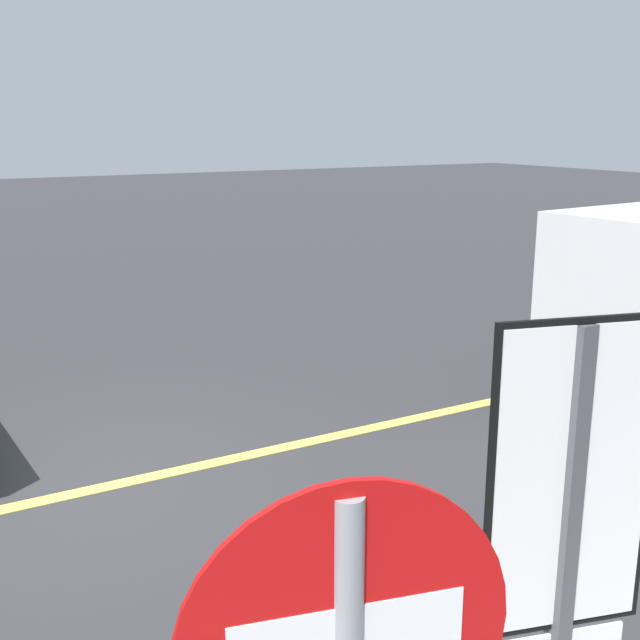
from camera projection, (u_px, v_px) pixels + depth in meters
ground_plane at (72, 495)px, 6.61m from camera, size 80.00×80.00×0.00m
lane_marking_centre at (372, 428)px, 8.04m from camera, size 28.00×0.16×0.01m
speed_limit_sign at (564, 559)px, 2.38m from camera, size 0.53×0.16×2.52m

